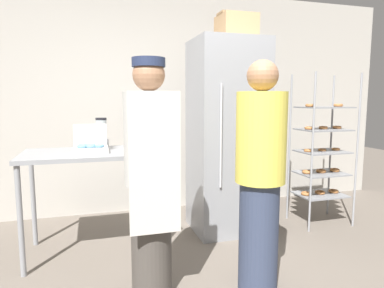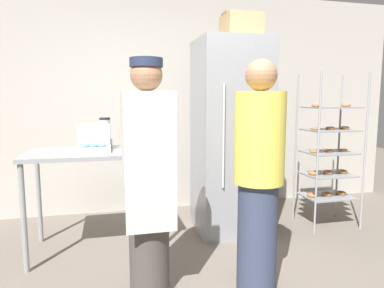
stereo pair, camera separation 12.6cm
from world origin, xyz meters
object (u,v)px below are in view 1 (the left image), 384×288
at_px(refrigerator, 227,137).
at_px(person_customer, 260,176).
at_px(baking_rack, 322,152).
at_px(person_baker, 150,176).
at_px(cardboard_storage_box, 236,28).
at_px(blender_pitcher, 102,135).
at_px(donut_box, 90,147).

distance_m(refrigerator, person_customer, 1.20).
distance_m(baking_rack, person_baker, 2.27).
bearing_deg(cardboard_storage_box, baking_rack, -11.95).
xyz_separation_m(cardboard_storage_box, person_baker, (-1.11, -1.12, -1.27)).
distance_m(blender_pitcher, person_customer, 1.58).
bearing_deg(donut_box, blender_pitcher, 66.33).
bearing_deg(cardboard_storage_box, person_customer, -105.29).
distance_m(baking_rack, donut_box, 2.48).
bearing_deg(person_baker, donut_box, 116.90).
distance_m(donut_box, blender_pitcher, 0.27).
bearing_deg(blender_pitcher, refrigerator, 0.72).
bearing_deg(cardboard_storage_box, blender_pitcher, -175.74).
distance_m(refrigerator, baking_rack, 1.12).
relative_size(baking_rack, person_baker, 1.00).
height_order(refrigerator, person_customer, refrigerator).
distance_m(cardboard_storage_box, person_baker, 2.02).
height_order(baking_rack, donut_box, baking_rack).
bearing_deg(blender_pitcher, cardboard_storage_box, 4.26).
relative_size(refrigerator, cardboard_storage_box, 5.30).
height_order(baking_rack, blender_pitcher, baking_rack).
height_order(person_baker, person_customer, person_baker).
height_order(baking_rack, cardboard_storage_box, cardboard_storage_box).
xyz_separation_m(refrigerator, cardboard_storage_box, (0.12, 0.09, 1.14)).
xyz_separation_m(blender_pitcher, person_customer, (1.05, -1.16, -0.21)).
bearing_deg(baking_rack, donut_box, -176.90).
bearing_deg(donut_box, cardboard_storage_box, 12.74).
bearing_deg(blender_pitcher, donut_box, -113.67).
bearing_deg(baking_rack, cardboard_storage_box, 168.05).
distance_m(donut_box, person_baker, 0.88).
xyz_separation_m(cardboard_storage_box, person_customer, (-0.34, -1.26, -1.29)).
xyz_separation_m(person_baker, person_customer, (0.76, -0.14, -0.02)).
distance_m(baking_rack, blender_pitcher, 2.39).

